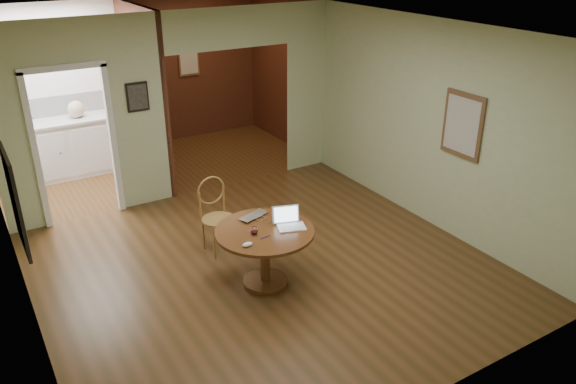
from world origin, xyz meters
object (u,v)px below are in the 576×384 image
chair (216,211)px  closed_laptop (257,217)px  dining_table (265,244)px  open_laptop (289,221)px

chair → closed_laptop: chair is taller
dining_table → open_laptop: 0.37m
chair → open_laptop: chair is taller
dining_table → chair: chair is taller
chair → open_laptop: size_ratio=2.71×
open_laptop → closed_laptop: bearing=142.2°
chair → closed_laptop: 0.76m
dining_table → chair: 1.01m
chair → open_laptop: (0.41, -1.04, 0.21)m
dining_table → closed_laptop: closed_laptop is taller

